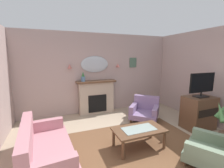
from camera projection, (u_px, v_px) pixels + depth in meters
name	position (u px, v px, depth m)	size (l,w,h in m)	color
floor	(139.00, 157.00, 3.11)	(6.39, 6.60, 0.10)	tan
wall_back	(99.00, 73.00, 5.47)	(6.39, 0.10, 2.77)	#B29993
patterned_rug	(134.00, 149.00, 3.28)	(3.20, 2.40, 0.01)	brown
fireplace	(96.00, 97.00, 5.35)	(1.36, 0.36, 1.16)	tan
mantel_vase_left	(83.00, 77.00, 5.04)	(0.14, 0.14, 0.33)	#4C7093
wall_mirror	(95.00, 64.00, 5.28)	(0.96, 0.06, 0.56)	#B2BCC6
wall_sconce_left	(70.00, 66.00, 4.94)	(0.14, 0.14, 0.14)	#D17066
wall_sconce_right	(118.00, 65.00, 5.55)	(0.14, 0.14, 0.14)	#D17066
framed_picture	(133.00, 63.00, 5.82)	(0.28, 0.03, 0.36)	#4C6B56
coffee_table	(139.00, 131.00, 3.29)	(1.10, 0.60, 0.45)	brown
floral_couch	(42.00, 146.00, 2.84)	(1.00, 1.78, 0.76)	#B77A84
armchair_in_corner	(216.00, 151.00, 2.74)	(1.11, 1.11, 0.71)	gray
armchair_beside_couch	(145.00, 110.00, 4.85)	(1.14, 1.15, 0.71)	gray
tv_cabinet	(198.00, 113.00, 4.21)	(0.80, 0.57, 0.90)	brown
tv_flatscreen	(202.00, 84.00, 4.05)	(0.84, 0.24, 0.65)	black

